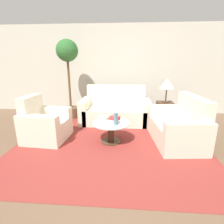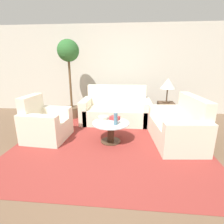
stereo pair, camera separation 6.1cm
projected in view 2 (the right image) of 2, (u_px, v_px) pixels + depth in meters
The scene contains 13 objects.
ground_plane at pixel (106, 163), 2.79m from camera, with size 14.00×14.00×0.00m, color brown.
wall_back at pixel (118, 70), 5.32m from camera, with size 10.00×0.06×2.60m.
rug at pixel (111, 141), 3.53m from camera, with size 3.64×3.31×0.01m.
sofa_main at pixel (116, 111), 4.63m from camera, with size 1.76×0.86×0.94m.
armchair at pixel (44, 125), 3.60m from camera, with size 0.85×0.88×0.90m.
loveseat at pixel (179, 128), 3.44m from camera, with size 0.94×1.41×0.92m.
coffee_table at pixel (111, 129), 3.45m from camera, with size 0.73×0.73×0.41m.
side_table at pixel (165, 114), 4.40m from camera, with size 0.39×0.39×0.58m.
table_lamp at pixel (168, 84), 4.19m from camera, with size 0.35×0.35×0.59m.
potted_plant at pixel (69, 66), 4.67m from camera, with size 0.57×0.57×2.11m.
vase at pixel (116, 119), 3.28m from camera, with size 0.07×0.07×0.23m.
bowl at pixel (103, 118), 3.60m from camera, with size 0.22×0.22×0.06m.
book_stack at pixel (115, 118), 3.58m from camera, with size 0.23×0.20×0.06m.
Camera 2 is at (0.33, -2.43, 1.57)m, focal length 28.00 mm.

